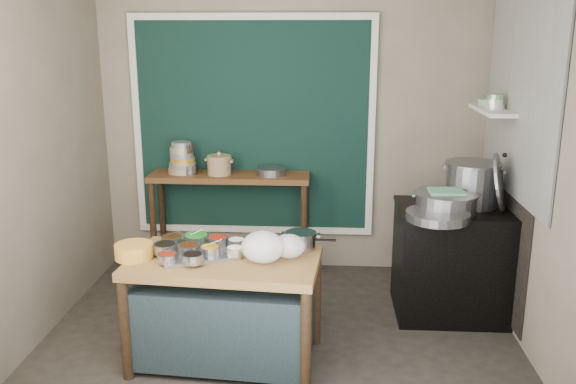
# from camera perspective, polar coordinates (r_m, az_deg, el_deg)

# --- Properties ---
(floor) EXTENTS (3.50, 3.00, 0.02)m
(floor) POSITION_cam_1_polar(r_m,az_deg,el_deg) (4.63, -0.80, -13.76)
(floor) COLOR #2F2A24
(floor) RESTS_ON ground
(back_wall) EXTENTS (3.50, 0.02, 2.80)m
(back_wall) POSITION_cam_1_polar(r_m,az_deg,el_deg) (5.63, 0.33, 6.61)
(back_wall) COLOR gray
(back_wall) RESTS_ON floor
(left_wall) EXTENTS (0.02, 3.00, 2.80)m
(left_wall) POSITION_cam_1_polar(r_m,az_deg,el_deg) (4.63, -23.20, 3.59)
(left_wall) COLOR gray
(left_wall) RESTS_ON floor
(right_wall) EXTENTS (0.02, 3.00, 2.80)m
(right_wall) POSITION_cam_1_polar(r_m,az_deg,el_deg) (4.38, 22.80, 3.05)
(right_wall) COLOR gray
(right_wall) RESTS_ON floor
(curtain_panel) EXTENTS (2.10, 0.02, 1.90)m
(curtain_panel) POSITION_cam_1_polar(r_m,az_deg,el_deg) (5.63, -3.27, 6.07)
(curtain_panel) COLOR black
(curtain_panel) RESTS_ON back_wall
(curtain_frame) EXTENTS (2.22, 0.03, 2.02)m
(curtain_frame) POSITION_cam_1_polar(r_m,az_deg,el_deg) (5.62, -3.28, 6.05)
(curtain_frame) COLOR beige
(curtain_frame) RESTS_ON back_wall
(tile_panel) EXTENTS (0.02, 1.70, 1.70)m
(tile_panel) POSITION_cam_1_polar(r_m,az_deg,el_deg) (4.83, 20.96, 9.64)
(tile_panel) COLOR #B2B2AA
(tile_panel) RESTS_ON right_wall
(soot_patch) EXTENTS (0.01, 1.30, 1.30)m
(soot_patch) POSITION_cam_1_polar(r_m,az_deg,el_deg) (5.14, 19.51, -3.09)
(soot_patch) COLOR black
(soot_patch) RESTS_ON right_wall
(wall_shelf) EXTENTS (0.22, 0.70, 0.03)m
(wall_shelf) POSITION_cam_1_polar(r_m,az_deg,el_deg) (5.11, 18.60, 7.26)
(wall_shelf) COLOR beige
(wall_shelf) RESTS_ON right_wall
(prep_table) EXTENTS (1.30, 0.82, 0.75)m
(prep_table) POSITION_cam_1_polar(r_m,az_deg,el_deg) (4.23, -5.85, -10.91)
(prep_table) COLOR brown
(prep_table) RESTS_ON floor
(back_counter) EXTENTS (1.45, 0.40, 0.95)m
(back_counter) POSITION_cam_1_polar(r_m,az_deg,el_deg) (5.68, -5.38, -2.99)
(back_counter) COLOR #543118
(back_counter) RESTS_ON floor
(stove_block) EXTENTS (0.90, 0.68, 0.85)m
(stove_block) POSITION_cam_1_polar(r_m,az_deg,el_deg) (5.04, 15.26, -6.40)
(stove_block) COLOR black
(stove_block) RESTS_ON floor
(stove_top) EXTENTS (0.92, 0.69, 0.03)m
(stove_top) POSITION_cam_1_polar(r_m,az_deg,el_deg) (4.91, 15.61, -1.60)
(stove_top) COLOR black
(stove_top) RESTS_ON stove_block
(condiment_tray) EXTENTS (0.59, 0.52, 0.02)m
(condiment_tray) POSITION_cam_1_polar(r_m,az_deg,el_deg) (4.15, -8.41, -5.74)
(condiment_tray) COLOR gray
(condiment_tray) RESTS_ON prep_table
(condiment_bowls) EXTENTS (0.61, 0.50, 0.07)m
(condiment_bowls) POSITION_cam_1_polar(r_m,az_deg,el_deg) (4.16, -8.70, -5.07)
(condiment_bowls) COLOR gray
(condiment_bowls) RESTS_ON condiment_tray
(yellow_basin) EXTENTS (0.27, 0.27, 0.10)m
(yellow_basin) POSITION_cam_1_polar(r_m,az_deg,el_deg) (4.17, -14.22, -5.37)
(yellow_basin) COLOR gold
(yellow_basin) RESTS_ON prep_table
(saucepan) EXTENTS (0.24, 0.24, 0.12)m
(saucepan) POSITION_cam_1_polar(r_m,az_deg,el_deg) (4.21, 1.20, -4.56)
(saucepan) COLOR gray
(saucepan) RESTS_ON prep_table
(plastic_bag_a) EXTENTS (0.34, 0.31, 0.21)m
(plastic_bag_a) POSITION_cam_1_polar(r_m,az_deg,el_deg) (3.96, -2.37, -5.16)
(plastic_bag_a) COLOR white
(plastic_bag_a) RESTS_ON prep_table
(plastic_bag_b) EXTENTS (0.25, 0.23, 0.16)m
(plastic_bag_b) POSITION_cam_1_polar(r_m,az_deg,el_deg) (4.04, 0.08, -5.10)
(plastic_bag_b) COLOR white
(plastic_bag_b) RESTS_ON prep_table
(bowl_stack) EXTENTS (0.26, 0.26, 0.29)m
(bowl_stack) POSITION_cam_1_polar(r_m,az_deg,el_deg) (5.63, -9.90, 3.02)
(bowl_stack) COLOR tan
(bowl_stack) RESTS_ON back_counter
(utensil_cup) EXTENTS (0.18, 0.18, 0.08)m
(utensil_cup) POSITION_cam_1_polar(r_m,az_deg,el_deg) (5.58, -9.14, 2.08)
(utensil_cup) COLOR gray
(utensil_cup) RESTS_ON back_counter
(ceramic_crock) EXTENTS (0.28, 0.28, 0.15)m
(ceramic_crock) POSITION_cam_1_polar(r_m,az_deg,el_deg) (5.52, -6.44, 2.42)
(ceramic_crock) COLOR olive
(ceramic_crock) RESTS_ON back_counter
(wide_bowl) EXTENTS (0.29, 0.29, 0.07)m
(wide_bowl) POSITION_cam_1_polar(r_m,az_deg,el_deg) (5.49, -1.58, 1.95)
(wide_bowl) COLOR gray
(wide_bowl) RESTS_ON back_counter
(stock_pot) EXTENTS (0.56, 0.56, 0.34)m
(stock_pot) POSITION_cam_1_polar(r_m,az_deg,el_deg) (4.96, 16.82, 0.73)
(stock_pot) COLOR gray
(stock_pot) RESTS_ON stove_top
(pot_lid) EXTENTS (0.26, 0.46, 0.44)m
(pot_lid) POSITION_cam_1_polar(r_m,az_deg,el_deg) (4.87, 19.18, 0.86)
(pot_lid) COLOR gray
(pot_lid) RESTS_ON stove_top
(steamer) EXTENTS (0.50, 0.50, 0.16)m
(steamer) POSITION_cam_1_polar(r_m,az_deg,el_deg) (4.72, 14.54, -0.97)
(steamer) COLOR gray
(steamer) RESTS_ON stove_top
(green_cloth) EXTENTS (0.26, 0.20, 0.02)m
(green_cloth) POSITION_cam_1_polar(r_m,az_deg,el_deg) (4.70, 14.61, 0.06)
(green_cloth) COLOR #4E8865
(green_cloth) RESTS_ON steamer
(shallow_pan) EXTENTS (0.50, 0.50, 0.06)m
(shallow_pan) POSITION_cam_1_polar(r_m,az_deg,el_deg) (4.55, 13.84, -2.18)
(shallow_pan) COLOR gray
(shallow_pan) RESTS_ON stove_top
(shelf_bowl_stack) EXTENTS (0.14, 0.14, 0.12)m
(shelf_bowl_stack) POSITION_cam_1_polar(r_m,az_deg,el_deg) (5.06, 18.79, 7.97)
(shelf_bowl_stack) COLOR silver
(shelf_bowl_stack) RESTS_ON wall_shelf
(shelf_bowl_green) EXTENTS (0.16, 0.16, 0.05)m
(shelf_bowl_green) POSITION_cam_1_polar(r_m,az_deg,el_deg) (5.30, 18.10, 7.99)
(shelf_bowl_green) COLOR gray
(shelf_bowl_green) RESTS_ON wall_shelf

